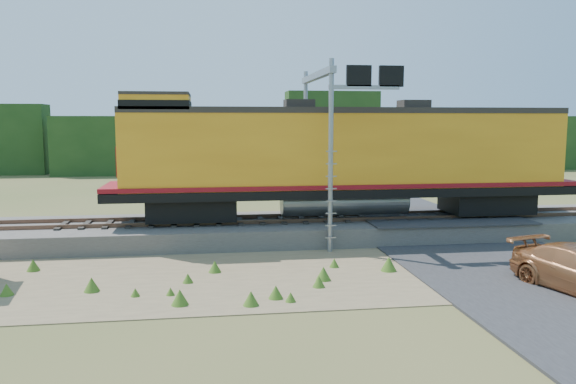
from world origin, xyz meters
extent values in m
plane|color=#475123|center=(0.00, 0.00, 0.00)|extent=(140.00, 140.00, 0.00)
cube|color=slate|center=(0.00, 6.00, 0.40)|extent=(70.00, 5.00, 0.80)
cube|color=brown|center=(0.00, 5.28, 0.88)|extent=(70.00, 0.10, 0.16)
cube|color=brown|center=(0.00, 6.72, 0.88)|extent=(70.00, 0.10, 0.16)
cube|color=#8C7754|center=(-2.00, 0.50, 0.01)|extent=(26.00, 8.00, 0.03)
cube|color=#38383A|center=(7.00, 6.00, 0.83)|extent=(7.00, 5.20, 0.06)
cube|color=#38383A|center=(7.00, 22.00, 0.04)|extent=(7.00, 24.00, 0.08)
cube|color=#1D3B15|center=(0.00, 38.00, 3.25)|extent=(36.00, 3.00, 6.50)
cube|color=black|center=(-3.79, 6.00, 1.41)|extent=(3.63, 2.32, 0.91)
cube|color=black|center=(9.33, 6.00, 1.41)|extent=(3.63, 2.32, 0.91)
cube|color=black|center=(2.77, 6.00, 2.05)|extent=(20.18, 3.03, 0.36)
cylinder|color=gray|center=(2.77, 6.00, 1.57)|extent=(5.55, 1.21, 1.21)
cube|color=orange|center=(2.77, 6.00, 3.80)|extent=(18.67, 2.93, 3.13)
cube|color=maroon|center=(2.77, 6.00, 2.35)|extent=(20.18, 3.08, 0.18)
cube|color=#28231E|center=(2.77, 6.00, 5.48)|extent=(18.67, 2.98, 0.24)
cube|color=orange|center=(-5.10, 6.00, 5.71)|extent=(2.62, 2.93, 0.71)
cube|color=#28231E|center=(-5.10, 6.00, 6.11)|extent=(2.62, 2.98, 0.12)
cube|color=black|center=(-5.10, 6.00, 5.66)|extent=(2.67, 2.98, 0.35)
cube|color=maroon|center=(-6.62, 6.00, 3.44)|extent=(0.10, 2.02, 1.21)
cube|color=#28231E|center=(0.75, 6.00, 5.71)|extent=(1.21, 1.01, 0.45)
cube|color=#28231E|center=(5.80, 6.00, 5.71)|extent=(1.21, 1.01, 0.45)
cylinder|color=gray|center=(1.52, 3.20, 3.68)|extent=(0.19, 0.19, 7.35)
cylinder|color=gray|center=(1.52, 8.80, 3.68)|extent=(0.19, 0.19, 7.35)
cube|color=gray|center=(1.52, 6.00, 6.93)|extent=(0.26, 6.20, 0.26)
cube|color=gray|center=(2.78, 3.20, 6.30)|extent=(2.73, 0.16, 0.16)
cube|color=black|center=(2.57, 3.20, 6.72)|extent=(0.95, 0.16, 0.79)
cube|color=black|center=(3.83, 3.20, 6.72)|extent=(0.95, 0.16, 0.79)
camera|label=1|loc=(-3.06, -17.61, 5.03)|focal=35.00mm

